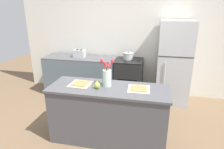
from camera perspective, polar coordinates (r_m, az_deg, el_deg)
name	(u,v)px	position (r m, az deg, el deg)	size (l,w,h in m)	color
ground_plane	(109,138)	(3.42, -0.93, -17.61)	(10.00, 10.00, 0.00)	brown
back_wall	(128,37)	(4.77, 4.55, 10.63)	(5.20, 0.08, 2.70)	silver
kitchen_island	(109,114)	(3.18, -0.98, -11.13)	(1.80, 0.66, 0.89)	#4C4C51
back_counter	(81,75)	(4.86, -8.86, -0.27)	(1.68, 0.60, 0.91)	slate
stove_range	(129,79)	(4.59, 4.80, -1.30)	(0.60, 0.61, 0.91)	black
refrigerator	(174,63)	(4.44, 17.20, 3.12)	(0.68, 0.67, 1.78)	#B7BABC
flower_vase	(107,76)	(2.98, -1.42, -0.40)	(0.20, 0.15, 0.43)	silver
pear_figurine	(97,85)	(2.93, -4.28, -2.99)	(0.09, 0.09, 0.14)	#9EBC47
plate_setting_left	(80,84)	(3.12, -9.00, -2.68)	(0.33, 0.33, 0.02)	beige
plate_setting_right	(139,89)	(2.93, 7.66, -4.08)	(0.33, 0.33, 0.02)	beige
toaster	(79,53)	(4.73, -9.31, 5.96)	(0.28, 0.18, 0.17)	#B7BABC
cooking_pot	(128,56)	(4.49, 4.64, 5.30)	(0.23, 0.23, 0.17)	#B2B5B7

